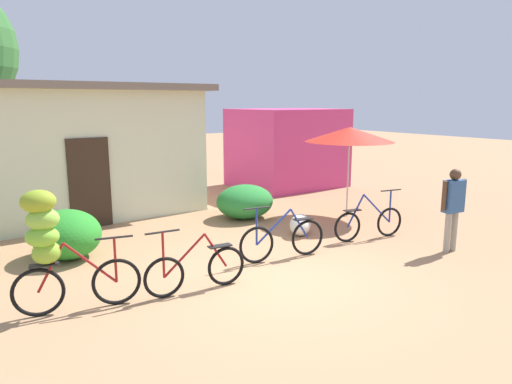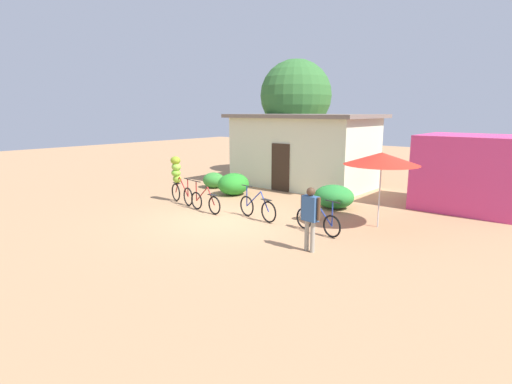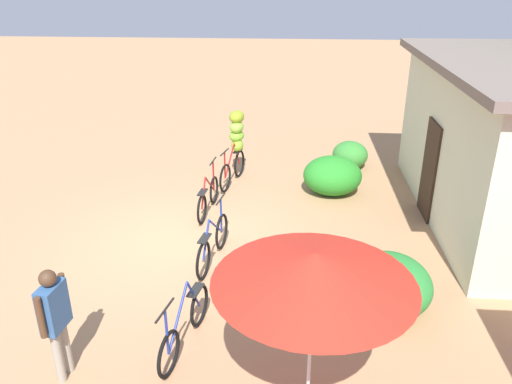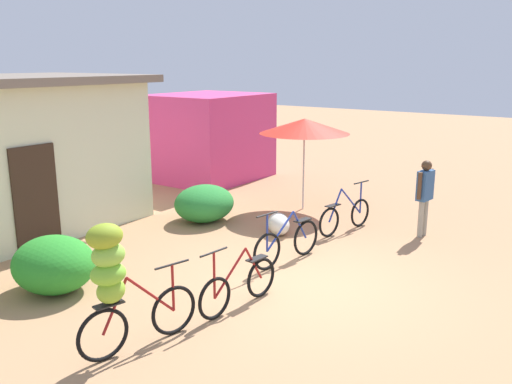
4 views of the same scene
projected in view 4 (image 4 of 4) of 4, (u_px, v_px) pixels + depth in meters
The scene contains 11 objects.
ground_plane at pixel (302, 283), 8.70m from camera, with size 60.00×60.00×0.00m, color tan.
shop_pink at pixel (209, 137), 16.26m from camera, with size 3.20×2.80×2.53m, color #D03B78.
hedge_bush_front_right at pixel (54, 264), 8.31m from camera, with size 1.19×1.33×0.88m, color #288828.
hedge_bush_mid at pixel (204, 203), 12.00m from camera, with size 1.41×1.26×0.81m, color #2A8535.
market_umbrella at pixel (305, 126), 12.62m from camera, with size 2.12×2.12×2.18m.
bicycle_leftmost at pixel (116, 277), 6.36m from camera, with size 1.62×0.52×1.69m.
bicycle_near_pile at pixel (239, 285), 7.78m from camera, with size 1.59×0.24×1.00m.
bicycle_center_loaded at pixel (287, 243), 9.54m from camera, with size 1.68×0.33×1.00m.
bicycle_by_shop at pixel (345, 216), 11.27m from camera, with size 1.63×0.39×1.00m.
produce_sack at pixel (279, 224), 11.12m from camera, with size 0.70×0.44×0.44m, color silver.
person_vendor at pixel (425, 191), 10.84m from camera, with size 0.58×0.25×1.57m.
Camera 4 is at (-7.05, -4.06, 3.49)m, focal length 37.92 mm.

